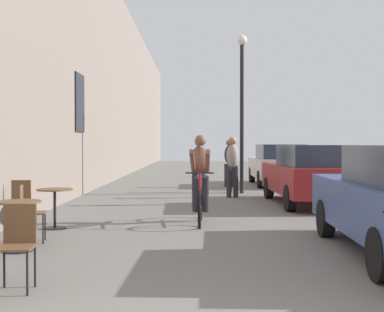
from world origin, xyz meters
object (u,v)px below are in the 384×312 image
(cafe_chair_near_toward_wall, at_px, (17,240))
(pedestrian_furthest, at_px, (229,160))
(cafe_chair_far_toward_street, at_px, (23,200))
(pedestrian_near, at_px, (199,167))
(pedestrian_mid, at_px, (232,163))
(pedestrian_far, at_px, (233,162))
(parked_car_third, at_px, (278,164))
(cafe_table_mid, at_px, (18,215))
(cafe_table_far, at_px, (55,200))
(street_lamp, at_px, (242,93))
(cafe_chair_mid_toward_street, at_px, (28,209))
(parked_car_second, at_px, (311,174))
(cyclist_on_bicycle, at_px, (200,181))

(cafe_chair_near_toward_wall, xyz_separation_m, pedestrian_furthest, (3.08, 13.03, 0.43))
(cafe_chair_far_toward_street, distance_m, pedestrian_near, 5.00)
(pedestrian_mid, bearing_deg, pedestrian_far, 85.43)
(pedestrian_near, height_order, pedestrian_furthest, pedestrian_near)
(cafe_chair_near_toward_wall, relative_size, pedestrian_furthest, 0.53)
(cafe_chair_far_toward_street, bearing_deg, pedestrian_far, 59.31)
(cafe_chair_near_toward_wall, distance_m, parked_car_third, 14.69)
(cafe_chair_near_toward_wall, height_order, pedestrian_far, pedestrian_far)
(cafe_chair_near_toward_wall, xyz_separation_m, cafe_table_mid, (-0.65, 1.92, 0.00))
(cafe_chair_near_toward_wall, relative_size, cafe_table_mid, 1.24)
(cafe_table_far, relative_size, pedestrian_far, 0.42)
(street_lamp, bearing_deg, pedestrian_near, -114.44)
(cafe_chair_mid_toward_street, distance_m, cafe_chair_far_toward_street, 1.35)
(cafe_chair_far_toward_street, relative_size, street_lamp, 0.18)
(parked_car_third, bearing_deg, cafe_chair_mid_toward_street, -116.76)
(cafe_table_far, xyz_separation_m, pedestrian_mid, (3.61, 5.50, 0.46))
(street_lamp, distance_m, parked_car_second, 4.11)
(pedestrian_mid, distance_m, street_lamp, 2.49)
(pedestrian_far, height_order, street_lamp, street_lamp)
(pedestrian_furthest, xyz_separation_m, parked_car_second, (1.70, -5.43, -0.17))
(pedestrian_near, bearing_deg, street_lamp, 65.56)
(cafe_table_mid, height_order, pedestrian_mid, pedestrian_mid)
(pedestrian_mid, distance_m, parked_car_second, 2.59)
(cafe_table_far, height_order, pedestrian_furthest, pedestrian_furthest)
(cafe_table_far, height_order, cyclist_on_bicycle, cyclist_on_bicycle)
(cafe_chair_near_toward_wall, height_order, street_lamp, street_lamp)
(cyclist_on_bicycle, bearing_deg, parked_car_second, 46.35)
(cafe_table_mid, bearing_deg, cafe_table_far, 90.69)
(cafe_chair_near_toward_wall, height_order, cafe_table_far, cafe_chair_near_toward_wall)
(pedestrian_furthest, distance_m, parked_car_third, 2.04)
(cafe_table_far, xyz_separation_m, cafe_chair_far_toward_street, (-0.55, -0.08, -0.00))
(cafe_chair_far_toward_street, xyz_separation_m, street_lamp, (4.54, 6.82, 2.59))
(cafe_chair_far_toward_street, relative_size, pedestrian_mid, 0.51)
(parked_car_third, bearing_deg, street_lamp, -117.27)
(cyclist_on_bicycle, height_order, pedestrian_near, cyclist_on_bicycle)
(pedestrian_near, distance_m, pedestrian_furthest, 5.48)
(street_lamp, bearing_deg, cafe_table_far, -120.58)
(cafe_chair_mid_toward_street, xyz_separation_m, pedestrian_furthest, (3.80, 10.45, 0.43))
(cafe_chair_mid_toward_street, relative_size, cafe_table_far, 1.24)
(cafe_table_far, bearing_deg, parked_car_second, 34.09)
(cafe_chair_mid_toward_street, height_order, cafe_chair_far_toward_street, same)
(cafe_chair_far_toward_street, height_order, street_lamp, street_lamp)
(cafe_table_mid, bearing_deg, pedestrian_furthest, 71.47)
(parked_car_third, bearing_deg, pedestrian_far, -124.20)
(cafe_table_mid, height_order, street_lamp, street_lamp)
(cafe_table_mid, xyz_separation_m, parked_car_third, (5.60, 11.91, 0.27))
(pedestrian_near, xyz_separation_m, parked_car_second, (2.82, -0.07, -0.17))
(street_lamp, bearing_deg, cafe_chair_mid_toward_street, -116.56)
(cafe_chair_near_toward_wall, distance_m, pedestrian_mid, 9.87)
(cyclist_on_bicycle, distance_m, pedestrian_far, 6.50)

